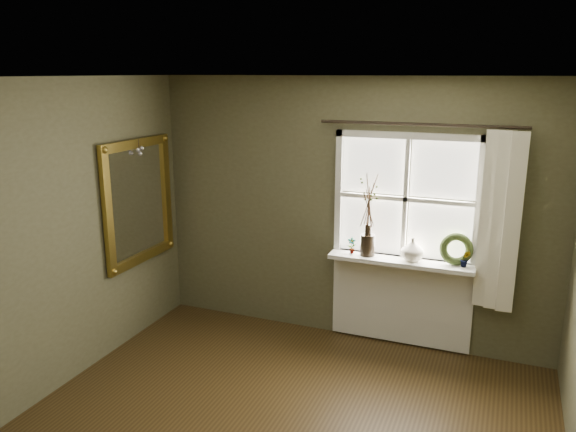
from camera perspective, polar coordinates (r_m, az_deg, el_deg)
The scene contains 14 objects.
ceiling at distance 3.26m, azimuth -4.26°, elevation 13.83°, with size 4.50×4.50×0.00m, color silver.
wall_back at distance 5.58m, azimuth 6.35°, elevation 0.54°, with size 4.00×0.10×2.60m, color brown.
wall_left at distance 4.74m, azimuth -26.90°, elevation -3.52°, with size 0.10×4.50×2.60m, color brown.
window_frame at distance 5.36m, azimuth 11.87°, elevation 1.71°, with size 1.36×0.06×1.24m.
window_sill at distance 5.41m, azimuth 11.35°, elevation -4.53°, with size 1.36×0.26×0.04m, color white.
window_apron at distance 5.67m, azimuth 11.34°, elevation -8.40°, with size 1.36×0.04×0.88m, color white.
dark_jug at distance 5.43m, azimuth 8.08°, elevation -2.93°, with size 0.14×0.14×0.21m, color black.
cream_vase at distance 5.36m, azimuth 12.54°, elevation -3.33°, with size 0.21×0.21×0.22m, color silver.
wreath at distance 5.35m, azimuth 16.69°, elevation -3.57°, with size 0.30×0.30×0.07m, color #31401C.
potted_plant_left at distance 5.48m, azimuth 6.49°, elevation -3.00°, with size 0.08×0.06×0.16m, color #31401C.
potted_plant_right at distance 5.32m, azimuth 17.56°, elevation -4.16°, with size 0.09×0.07×0.16m, color #31401C.
curtain at distance 5.22m, azimuth 20.71°, elevation -0.57°, with size 0.36×0.12×1.59m, color white.
curtain_rod at distance 5.18m, azimuth 13.26°, elevation 9.05°, with size 0.03×0.03×1.84m, color black.
gilt_mirror at distance 5.76m, azimuth -14.92°, elevation 1.46°, with size 0.10×1.04×1.24m.
Camera 1 is at (1.42, -2.93, 2.63)m, focal length 35.00 mm.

